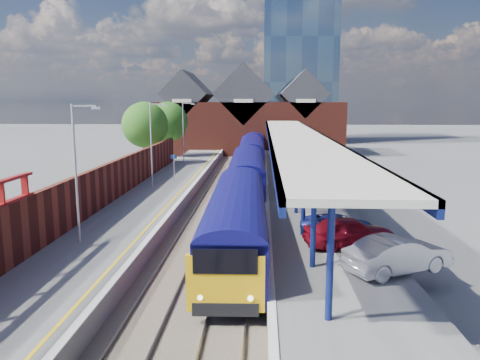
# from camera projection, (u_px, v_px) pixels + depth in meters

# --- Properties ---
(ground) EXTENTS (240.00, 240.00, 0.00)m
(ground) POSITION_uv_depth(u_px,v_px,m) (235.00, 182.00, 47.38)
(ground) COLOR #5B5B5E
(ground) RESTS_ON ground
(ballast_bed) EXTENTS (6.00, 76.00, 0.06)m
(ballast_bed) POSITION_uv_depth(u_px,v_px,m) (227.00, 203.00, 37.52)
(ballast_bed) COLOR #473D33
(ballast_bed) RESTS_ON ground
(rails) EXTENTS (4.51, 76.00, 0.14)m
(rails) POSITION_uv_depth(u_px,v_px,m) (227.00, 202.00, 37.51)
(rails) COLOR slate
(rails) RESTS_ON ground
(left_platform) EXTENTS (5.00, 76.00, 1.00)m
(left_platform) POSITION_uv_depth(u_px,v_px,m) (159.00, 197.00, 37.70)
(left_platform) COLOR #565659
(left_platform) RESTS_ON ground
(right_platform) EXTENTS (6.00, 76.00, 1.00)m
(right_platform) POSITION_uv_depth(u_px,v_px,m) (302.00, 198.00, 37.16)
(right_platform) COLOR #565659
(right_platform) RESTS_ON ground
(coping_left) EXTENTS (0.30, 76.00, 0.05)m
(coping_left) POSITION_uv_depth(u_px,v_px,m) (188.00, 191.00, 37.50)
(coping_left) COLOR silver
(coping_left) RESTS_ON left_platform
(coping_right) EXTENTS (0.30, 76.00, 0.05)m
(coping_right) POSITION_uv_depth(u_px,v_px,m) (267.00, 192.00, 37.21)
(coping_right) COLOR silver
(coping_right) RESTS_ON right_platform
(yellow_line) EXTENTS (0.14, 76.00, 0.01)m
(yellow_line) POSITION_uv_depth(u_px,v_px,m) (181.00, 191.00, 37.53)
(yellow_line) COLOR yellow
(yellow_line) RESTS_ON left_platform
(train) EXTENTS (3.12, 65.95, 3.45)m
(train) POSITION_uv_depth(u_px,v_px,m) (250.00, 159.00, 48.85)
(train) COLOR #0E0C56
(train) RESTS_ON ground
(canopy) EXTENTS (4.50, 52.00, 4.48)m
(canopy) POSITION_uv_depth(u_px,v_px,m) (295.00, 137.00, 38.32)
(canopy) COLOR navy
(canopy) RESTS_ON right_platform
(lamp_post_b) EXTENTS (1.48, 0.18, 7.00)m
(lamp_post_b) POSITION_uv_depth(u_px,v_px,m) (78.00, 165.00, 23.20)
(lamp_post_b) COLOR #A5A8AA
(lamp_post_b) RESTS_ON left_platform
(lamp_post_c) EXTENTS (1.48, 0.18, 7.00)m
(lamp_post_c) POSITION_uv_depth(u_px,v_px,m) (153.00, 139.00, 38.96)
(lamp_post_c) COLOR #A5A8AA
(lamp_post_c) RESTS_ON left_platform
(lamp_post_d) EXTENTS (1.48, 0.18, 7.00)m
(lamp_post_d) POSITION_uv_depth(u_px,v_px,m) (184.00, 128.00, 54.72)
(lamp_post_d) COLOR #A5A8AA
(lamp_post_d) RESTS_ON left_platform
(platform_sign) EXTENTS (0.55, 0.08, 2.50)m
(platform_sign) POSITION_uv_depth(u_px,v_px,m) (174.00, 164.00, 41.25)
(platform_sign) COLOR #A5A8AA
(platform_sign) RESTS_ON left_platform
(brick_wall) EXTENTS (0.35, 50.00, 3.86)m
(brick_wall) POSITION_uv_depth(u_px,v_px,m) (99.00, 187.00, 31.13)
(brick_wall) COLOR #5E2218
(brick_wall) RESTS_ON left_platform
(station_building) EXTENTS (30.00, 12.12, 13.78)m
(station_building) POSITION_uv_depth(u_px,v_px,m) (245.00, 118.00, 74.05)
(station_building) COLOR #5E2218
(station_building) RESTS_ON ground
(glass_tower) EXTENTS (14.20, 14.20, 40.30)m
(glass_tower) POSITION_uv_depth(u_px,v_px,m) (299.00, 40.00, 92.80)
(glass_tower) COLOR #48607C
(glass_tower) RESTS_ON ground
(tree_near) EXTENTS (5.20, 5.20, 8.10)m
(tree_near) POSITION_uv_depth(u_px,v_px,m) (146.00, 126.00, 52.79)
(tree_near) COLOR #382314
(tree_near) RESTS_ON ground
(tree_far) EXTENTS (5.20, 5.20, 8.10)m
(tree_far) POSITION_uv_depth(u_px,v_px,m) (169.00, 123.00, 60.62)
(tree_far) COLOR #382314
(tree_far) RESTS_ON ground
(parked_car_red) EXTENTS (4.76, 2.71, 1.53)m
(parked_car_red) POSITION_uv_depth(u_px,v_px,m) (349.00, 232.00, 23.06)
(parked_car_red) COLOR maroon
(parked_car_red) RESTS_ON right_platform
(parked_car_silver) EXTENTS (4.92, 3.58, 1.54)m
(parked_car_silver) POSITION_uv_depth(u_px,v_px,m) (398.00, 254.00, 19.60)
(parked_car_silver) COLOR silver
(parked_car_silver) RESTS_ON right_platform
(parked_car_dark) EXTENTS (5.18, 3.64, 1.39)m
(parked_car_dark) POSITION_uv_depth(u_px,v_px,m) (330.00, 193.00, 33.09)
(parked_car_dark) COLOR black
(parked_car_dark) RESTS_ON right_platform
(parked_car_blue) EXTENTS (4.40, 2.82, 1.13)m
(parked_car_blue) POSITION_uv_depth(u_px,v_px,m) (339.00, 225.00, 24.98)
(parked_car_blue) COLOR navy
(parked_car_blue) RESTS_ON right_platform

